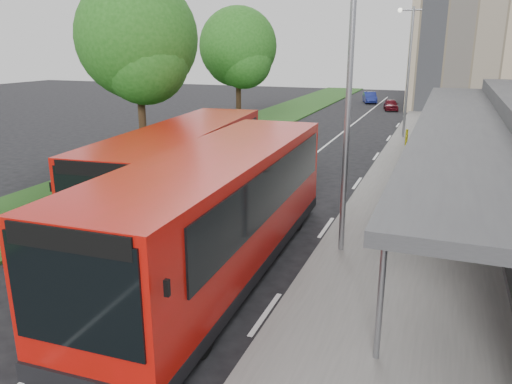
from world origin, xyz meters
TOP-DOWN VIEW (x-y plane):
  - ground at (0.00, 0.00)m, footprint 120.00×120.00m
  - pavement at (6.00, 20.00)m, footprint 5.00×80.00m
  - grass_verge at (-7.00, 20.00)m, footprint 5.00×80.00m
  - lane_centre_line at (0.00, 15.00)m, footprint 0.12×70.00m
  - kerb_dashes at (3.30, 19.00)m, footprint 0.12×56.00m
  - tree_mid at (-7.01, 9.05)m, footprint 5.61×5.61m
  - tree_far at (-7.01, 21.05)m, footprint 5.27×5.27m
  - lamp_post_near at (4.12, 2.00)m, footprint 1.44×0.28m
  - lamp_post_far at (4.12, 22.00)m, footprint 1.44×0.28m
  - bus_main at (1.36, -0.26)m, footprint 3.31×11.64m
  - bus_second at (-1.92, 3.75)m, footprint 3.83×11.23m
  - litter_bin at (6.08, 10.23)m, footprint 0.54×0.54m
  - bollard at (4.63, 19.00)m, footprint 0.18×0.18m
  - car_near at (1.72, 37.29)m, footprint 1.77×3.23m
  - car_far at (-1.09, 42.93)m, footprint 2.07×3.66m

SIDE VIEW (x-z plane):
  - ground at x=0.00m, z-range 0.00..0.00m
  - kerb_dashes at x=3.30m, z-range 0.00..0.01m
  - lane_centre_line at x=0.00m, z-range 0.00..0.01m
  - grass_verge at x=-7.00m, z-range 0.00..0.10m
  - pavement at x=6.00m, z-range 0.00..0.15m
  - car_near at x=1.72m, z-range 0.00..1.04m
  - car_far at x=-1.09m, z-range 0.00..1.14m
  - litter_bin at x=6.08m, z-range 0.15..1.06m
  - bollard at x=4.63m, z-range 0.15..1.12m
  - bus_second at x=-1.92m, z-range 0.04..3.16m
  - bus_main at x=1.36m, z-range 0.04..3.31m
  - lamp_post_near at x=4.12m, z-range 0.72..8.72m
  - lamp_post_far at x=4.12m, z-range 0.72..8.72m
  - tree_far at x=-7.01m, z-range 1.23..9.70m
  - tree_mid at x=-7.01m, z-range 1.32..10.33m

